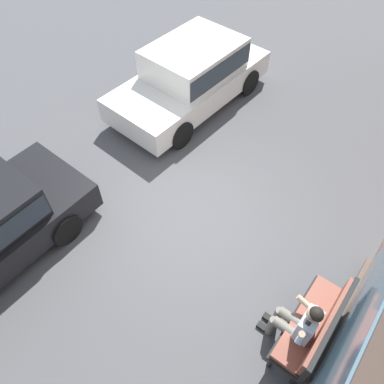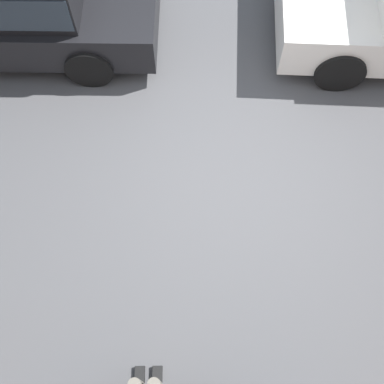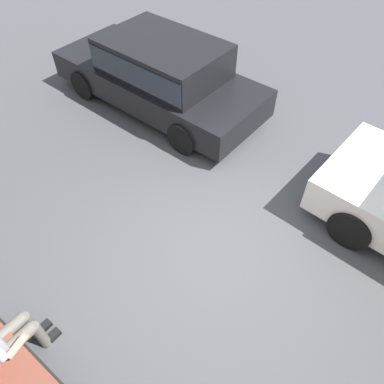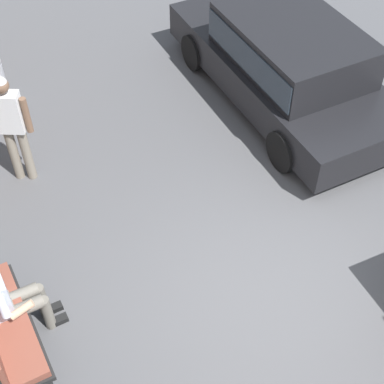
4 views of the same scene
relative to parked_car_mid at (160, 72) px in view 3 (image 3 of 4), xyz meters
name	(u,v)px [view 3 (image 3 of 4)]	position (x,y,z in m)	size (l,w,h in m)	color
ground_plane	(216,255)	(-3.13, 2.37, -0.78)	(60.00, 60.00, 0.00)	#4C4C4F
parked_car_mid	(160,72)	(0.00, 0.00, 0.00)	(4.57, 1.99, 1.44)	black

